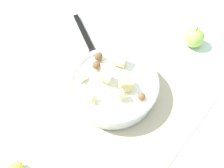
{
  "coord_description": "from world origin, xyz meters",
  "views": [
    {
      "loc": [
        0.29,
        -0.37,
        0.7
      ],
      "look_at": [
        -0.0,
        -0.01,
        0.05
      ],
      "focal_mm": 44.27,
      "sensor_mm": 36.0,
      "label": 1
    }
  ],
  "objects": [
    {
      "name": "placemat",
      "position": [
        0.0,
        0.0,
        0.0
      ],
      "size": [
        0.51,
        0.37,
        0.01
      ],
      "primitive_type": "cube",
      "color": "#BCB299",
      "rests_on": "ground_plane"
    },
    {
      "name": "serving_spoon",
      "position": [
        -0.19,
        0.1,
        0.01
      ],
      "size": [
        0.22,
        0.14,
        0.01
      ],
      "color": "black",
      "rests_on": "placemat"
    },
    {
      "name": "salad_bowl",
      "position": [
        -0.0,
        -0.01,
        0.04
      ],
      "size": [
        0.27,
        0.27,
        0.11
      ],
      "color": "white",
      "rests_on": "placemat"
    },
    {
      "name": "ground_plane",
      "position": [
        0.0,
        0.0,
        0.0
      ],
      "size": [
        2.4,
        2.4,
        0.0
      ],
      "primitive_type": "plane",
      "color": "silver"
    },
    {
      "name": "whole_apple",
      "position": [
        0.08,
        0.33,
        0.03
      ],
      "size": [
        0.07,
        0.07,
        0.08
      ],
      "color": "#9EC656",
      "rests_on": "ground_plane"
    }
  ]
}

